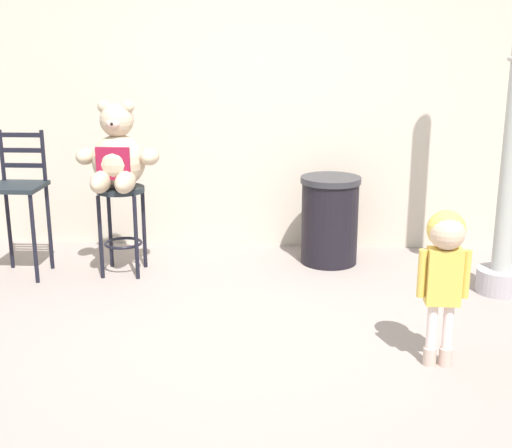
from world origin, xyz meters
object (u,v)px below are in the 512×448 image
Objects in this scene: teddy_bear at (118,156)px; bar_chair_empty at (19,194)px; bar_stool_with_teddy at (122,212)px; trash_bin at (330,220)px; child_walking at (445,255)px.

bar_chair_empty is (-0.79, -0.05, -0.30)m from teddy_bear.
bar_chair_empty reaches higher than bar_stool_with_teddy.
bar_stool_with_teddy is at bearing -167.75° from trash_bin.
bar_stool_with_teddy is 0.96× the size of trash_bin.
bar_chair_empty is (-0.79, -0.08, 0.15)m from bar_stool_with_teddy.
bar_stool_with_teddy is at bearing 90.00° from teddy_bear.
trash_bin is 0.64× the size of bar_chair_empty.
trash_bin is (1.68, 0.36, -0.13)m from bar_stool_with_teddy.
bar_stool_with_teddy is 0.77× the size of child_walking.
teddy_bear reaches higher than child_walking.
child_walking is at bearing -73.46° from trash_bin.
teddy_bear is 0.85m from bar_chair_empty.
child_walking is 1.25× the size of trash_bin.
teddy_bear is at bearing -90.00° from bar_stool_with_teddy.
trash_bin is at bearing 10.16° from bar_chair_empty.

